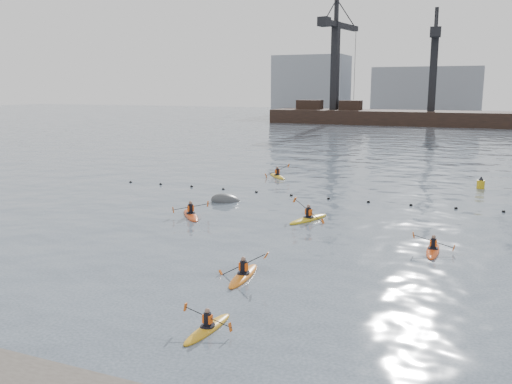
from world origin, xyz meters
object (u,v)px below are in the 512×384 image
kayaker_1 (208,328)px  kayaker_3 (308,218)px  kayaker_5 (277,176)px  nav_buoy (481,184)px  kayaker_0 (243,275)px  kayaker_4 (433,250)px  kayaker_2 (191,214)px  mooring_buoy (226,201)px

kayaker_1 → kayaker_3: bearing=99.8°
kayaker_5 → nav_buoy: kayaker_5 is taller
kayaker_0 → kayaker_4: kayaker_0 is taller
kayaker_2 → nav_buoy: size_ratio=2.77×
kayaker_0 → kayaker_2: 12.11m
kayaker_2 → mooring_buoy: bearing=49.5°
kayaker_1 → kayaker_3: size_ratio=0.79×
kayaker_5 → kayaker_2: bearing=-129.9°
mooring_buoy → nav_buoy: size_ratio=1.96×
kayaker_5 → mooring_buoy: bearing=-128.9°
kayaker_1 → mooring_buoy: 21.49m
mooring_buoy → kayaker_1: bearing=-65.6°
kayaker_0 → kayaker_3: kayaker_3 is taller
mooring_buoy → nav_buoy: 21.49m
kayaker_4 → nav_buoy: size_ratio=2.70×
kayaker_0 → kayaker_5: 27.40m
kayaker_0 → kayaker_1: size_ratio=1.16×
kayaker_2 → nav_buoy: 24.92m
kayaker_3 → kayaker_2: bearing=-143.8°
kayaker_2 → kayaker_5: 16.94m
kayaker_2 → kayaker_5: (-0.39, 16.93, -0.00)m
kayaker_0 → kayaker_2: (-7.90, 9.18, 0.01)m
kayaker_0 → kayaker_1: 5.45m
kayaker_2 → mooring_buoy: size_ratio=1.42×
kayaker_2 → kayaker_5: bearing=51.8°
nav_buoy → kayaker_4: bearing=-95.7°
kayaker_1 → nav_buoy: 33.56m
kayaker_0 → mooring_buoy: bearing=113.9°
kayaker_1 → mooring_buoy: (-8.87, 19.58, -0.09)m
kayaker_3 → nav_buoy: kayaker_3 is taller
kayaker_2 → mooring_buoy: (0.09, 5.04, -0.11)m
kayaker_1 → nav_buoy: bearing=80.1°
kayaker_0 → kayaker_1: bearing=-83.7°
kayaker_2 → kayaker_4: size_ratio=1.03×
mooring_buoy → kayaker_0: bearing=-61.2°
kayaker_5 → kayaker_0: bearing=-113.6°
kayaker_3 → kayaker_5: kayaker_3 is taller
kayaker_3 → nav_buoy: 18.83m
kayaker_0 → kayaker_3: 11.14m
kayaker_4 → mooring_buoy: kayaker_4 is taller
kayaker_0 → mooring_buoy: (-7.81, 14.23, -0.10)m
mooring_buoy → kayaker_5: bearing=92.3°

